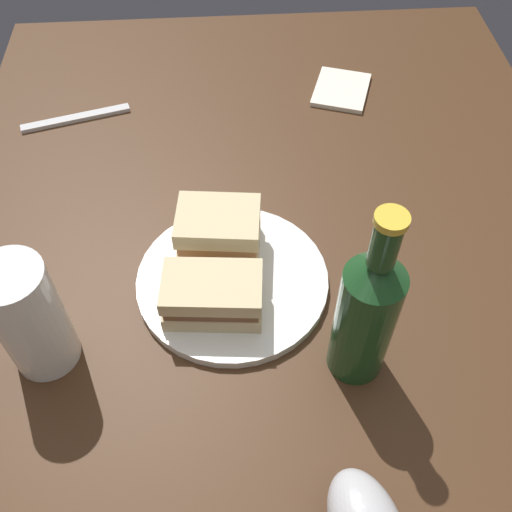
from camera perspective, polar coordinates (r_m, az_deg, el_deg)
ground_plane at (r=1.45m, az=1.28°, el=-18.37°), size 6.00×6.00×0.00m
dining_table at (r=1.11m, az=1.62°, el=-11.87°), size 1.26×0.94×0.73m
plate at (r=0.77m, az=-2.30°, el=-2.40°), size 0.25×0.25×0.01m
sandwich_half_left at (r=0.77m, az=-3.64°, el=2.32°), size 0.09×0.11×0.07m
sandwich_half_right at (r=0.72m, az=-4.24°, el=-3.80°), size 0.08×0.13×0.06m
potato_wedge_front at (r=0.78m, az=-5.59°, el=0.18°), size 0.03×0.04×0.02m
potato_wedge_middle at (r=0.74m, az=-5.11°, el=-3.70°), size 0.04×0.05×0.02m
potato_wedge_back at (r=0.77m, az=-5.40°, el=-0.50°), size 0.05×0.04×0.02m
potato_wedge_left_edge at (r=0.73m, az=-7.74°, el=-4.91°), size 0.06×0.03×0.02m
potato_wedge_right_edge at (r=0.77m, az=-5.06°, el=-1.05°), size 0.05×0.03×0.02m
pint_glass at (r=0.70m, az=-20.94°, el=-6.11°), size 0.08×0.08×0.16m
cider_bottle at (r=0.64m, az=10.69°, el=-5.51°), size 0.07×0.07×0.26m
napkin at (r=1.08m, az=8.29°, el=15.72°), size 0.13×0.12×0.01m
fork at (r=1.05m, az=-17.11°, el=12.69°), size 0.06×0.18×0.01m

